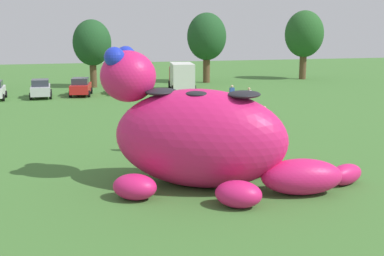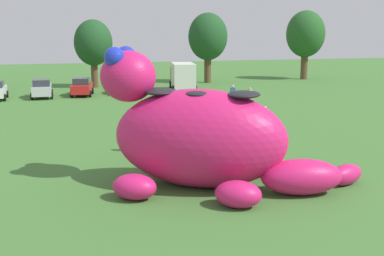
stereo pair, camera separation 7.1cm
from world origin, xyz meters
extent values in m
plane|color=#427533|center=(0.00, 0.00, 0.00)|extent=(160.00, 160.00, 0.00)
ellipsoid|color=#E01E6B|center=(-0.38, 0.13, 1.94)|extent=(7.67, 6.55, 3.87)
ellipsoid|color=#E01E6B|center=(-2.87, 1.67, 4.29)|extent=(2.99, 2.92, 2.04)
sphere|color=#1E33CC|center=(-3.42, 1.35, 5.06)|extent=(0.82, 0.82, 0.82)
sphere|color=#1E33CC|center=(-2.83, 2.31, 5.06)|extent=(0.82, 0.82, 0.82)
ellipsoid|color=black|center=(-1.70, 0.94, 3.72)|extent=(1.87, 1.97, 0.26)
ellipsoid|color=black|center=(-0.38, 0.13, 3.72)|extent=(1.87, 1.97, 0.26)
ellipsoid|color=black|center=(1.09, -0.77, 3.72)|extent=(1.87, 1.97, 0.26)
ellipsoid|color=#E01E6B|center=(-3.12, -0.71, 0.47)|extent=(2.03, 1.88, 0.95)
ellipsoid|color=#E01E6B|center=(-0.86, 2.96, 0.47)|extent=(2.03, 1.88, 0.95)
ellipsoid|color=#E01E6B|center=(0.20, -2.55, 0.47)|extent=(2.03, 1.88, 0.95)
ellipsoid|color=#E01E6B|center=(2.27, 0.82, 0.47)|extent=(2.03, 1.88, 0.95)
ellipsoid|color=#E01E6B|center=(2.99, -1.95, 0.68)|extent=(3.35, 2.14, 1.36)
ellipsoid|color=#E01E6B|center=(5.28, -1.43, 0.41)|extent=(1.95, 1.38, 0.83)
cylinder|color=black|center=(-9.68, 30.47, 0.32)|extent=(0.25, 0.64, 0.64)
cylinder|color=black|center=(-9.72, 27.92, 0.32)|extent=(0.25, 0.64, 0.64)
cube|color=#B7BABF|center=(-6.51, 29.35, 0.72)|extent=(1.79, 4.14, 0.80)
cube|color=#2D333D|center=(-6.51, 29.20, 1.42)|extent=(1.54, 2.00, 0.60)
cylinder|color=black|center=(-7.33, 30.64, 0.32)|extent=(0.25, 0.65, 0.64)
cylinder|color=black|center=(-5.63, 30.60, 0.32)|extent=(0.25, 0.65, 0.64)
cylinder|color=black|center=(-7.39, 28.10, 0.32)|extent=(0.25, 0.65, 0.64)
cylinder|color=black|center=(-5.69, 28.06, 0.32)|extent=(0.25, 0.65, 0.64)
cube|color=red|center=(-2.83, 29.80, 0.72)|extent=(2.39, 4.33, 0.80)
cube|color=#2D333D|center=(-2.85, 29.65, 1.42)|extent=(1.82, 2.20, 0.60)
cylinder|color=black|center=(-3.44, 31.20, 0.32)|extent=(0.35, 0.67, 0.64)
cylinder|color=black|center=(-1.77, 30.90, 0.32)|extent=(0.35, 0.67, 0.64)
cylinder|color=black|center=(-3.89, 28.70, 0.32)|extent=(0.35, 0.67, 0.64)
cylinder|color=black|center=(-2.21, 28.40, 0.32)|extent=(0.35, 0.67, 0.64)
cube|color=yellow|center=(1.22, 30.08, 0.72)|extent=(1.81, 4.14, 0.80)
cube|color=#2D333D|center=(1.22, 29.93, 1.42)|extent=(1.55, 2.01, 0.60)
cylinder|color=black|center=(0.41, 31.37, 0.32)|extent=(0.26, 0.65, 0.64)
cylinder|color=black|center=(2.11, 31.33, 0.32)|extent=(0.26, 0.65, 0.64)
cylinder|color=black|center=(0.34, 28.83, 0.32)|extent=(0.26, 0.65, 0.64)
cylinder|color=black|center=(2.04, 28.79, 0.32)|extent=(0.26, 0.65, 0.64)
cube|color=#B2231E|center=(7.69, 32.41, 1.40)|extent=(2.29, 2.12, 1.90)
cube|color=silver|center=(7.13, 29.26, 1.70)|extent=(2.88, 4.90, 2.50)
cylinder|color=black|center=(6.71, 32.58, 0.45)|extent=(0.43, 0.94, 0.90)
cylinder|color=black|center=(8.67, 32.23, 0.45)|extent=(0.43, 0.94, 0.90)
cylinder|color=black|center=(5.81, 27.86, 0.45)|extent=(0.43, 0.94, 0.90)
cylinder|color=black|center=(7.88, 27.49, 0.45)|extent=(0.43, 0.94, 0.90)
cylinder|color=brown|center=(-0.95, 36.69, 1.30)|extent=(0.74, 0.74, 2.59)
ellipsoid|color=#1E4C23|center=(-0.95, 36.69, 4.88)|extent=(4.15, 4.15, 4.98)
cylinder|color=brown|center=(12.64, 37.89, 1.46)|extent=(0.83, 0.83, 2.92)
ellipsoid|color=#1E4C23|center=(12.64, 37.89, 5.48)|extent=(4.67, 4.67, 5.60)
cylinder|color=brown|center=(25.97, 38.38, 1.54)|extent=(0.88, 0.88, 3.07)
ellipsoid|color=#235623|center=(25.97, 38.38, 5.78)|extent=(4.92, 4.92, 5.90)
cylinder|color=#2D334C|center=(4.85, 14.70, 0.44)|extent=(0.26, 0.26, 0.88)
cube|color=#338C4C|center=(4.85, 14.70, 1.18)|extent=(0.38, 0.22, 0.60)
sphere|color=#9E7051|center=(4.85, 14.70, 1.60)|extent=(0.22, 0.22, 0.22)
cylinder|color=#2D334C|center=(-1.64, 6.22, 0.44)|extent=(0.26, 0.26, 0.88)
cube|color=#2D4CA5|center=(-1.64, 6.22, 1.18)|extent=(0.38, 0.22, 0.60)
sphere|color=beige|center=(-1.64, 6.22, 1.60)|extent=(0.22, 0.22, 0.22)
cylinder|color=#726656|center=(8.74, 19.67, 0.44)|extent=(0.26, 0.26, 0.88)
cube|color=#2D4CA5|center=(8.74, 19.67, 1.18)|extent=(0.38, 0.22, 0.60)
sphere|color=beige|center=(8.74, 19.67, 1.60)|extent=(0.22, 0.22, 0.22)
cylinder|color=#726656|center=(9.37, 17.63, 0.44)|extent=(0.26, 0.26, 0.88)
cube|color=white|center=(9.37, 17.63, 1.18)|extent=(0.38, 0.22, 0.60)
sphere|color=tan|center=(9.37, 17.63, 1.60)|extent=(0.22, 0.22, 0.22)
cylinder|color=#726656|center=(6.32, 8.39, 0.44)|extent=(0.26, 0.26, 0.88)
cube|color=red|center=(6.32, 8.39, 1.18)|extent=(0.38, 0.22, 0.60)
sphere|color=beige|center=(6.32, 8.39, 1.60)|extent=(0.22, 0.22, 0.22)
camera|label=1|loc=(-6.00, -17.36, 6.02)|focal=45.03mm
camera|label=2|loc=(-5.93, -17.38, 6.02)|focal=45.03mm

